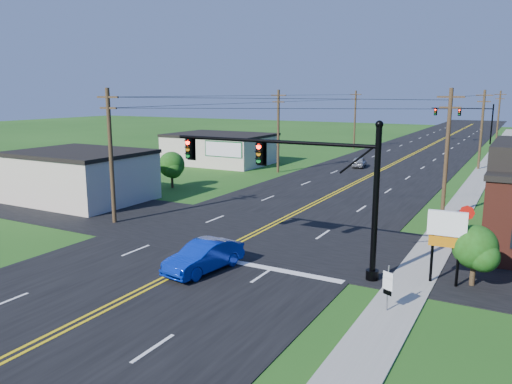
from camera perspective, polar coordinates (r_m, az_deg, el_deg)
The scene contains 21 objects.
ground at distance 22.16m, azimuth -16.34°, elevation -12.25°, with size 260.00×260.00×0.00m, color #1E4B15.
road_main at distance 66.35m, azimuth 15.75°, elevation 3.36°, with size 16.00×220.00×0.04m, color black.
road_cross at distance 31.20m, azimuth -0.58°, elevation -4.83°, with size 70.00×10.00×0.04m, color black.
sidewalk at distance 54.97m, azimuth 24.02°, elevation 1.26°, with size 2.00×160.00×0.08m, color gray.
signal_mast_main at distance 24.75m, azimuth 3.62°, elevation 2.12°, with size 11.30×0.60×7.48m.
signal_mast_far at distance 94.77m, azimuth 22.76°, elevation 7.92°, with size 10.98×0.60×7.48m.
cream_bldg_near at distance 42.90m, azimuth -19.42°, elevation 1.76°, with size 10.20×8.20×4.10m.
cream_bldg_far at distance 62.45m, azimuth -4.10°, elevation 4.98°, with size 12.20×9.20×3.70m.
utility_pole_left_a at distance 34.40m, azimuth -16.26°, elevation 4.23°, with size 1.80×0.28×9.00m.
utility_pole_left_b at distance 54.91m, azimuth 2.56°, elevation 7.14°, with size 1.80×0.28×9.00m.
utility_pole_left_c at distance 79.98m, azimuth 11.24°, elevation 8.24°, with size 1.80×0.28×9.00m.
utility_pole_right_a at distance 36.67m, azimuth 20.98°, elevation 4.34°, with size 1.80×0.28×9.00m.
utility_pole_right_b at distance 62.44m, azimuth 24.39°, elevation 6.65°, with size 1.80×0.28×9.00m.
utility_pole_right_c at distance 92.34m, azimuth 25.96°, elevation 7.71°, with size 1.80×0.28×9.00m.
shrub_corner at distance 24.65m, azimuth 23.74°, elevation -5.79°, with size 2.00×2.00×2.86m.
tree_left at distance 46.60m, azimuth -9.61°, elevation 3.09°, with size 2.40×2.40×3.37m.
blue_car at distance 24.85m, azimuth -5.98°, elevation -7.42°, with size 1.56×4.48×1.48m, color #0724A5.
distant_car at distance 60.29m, azimuth 11.71°, elevation 3.36°, with size 1.45×3.60×1.23m, color #A2A3A7.
route_sign at distance 20.86m, azimuth 14.83°, elevation -10.27°, with size 0.46×0.23×1.97m.
stop_sign at distance 30.85m, azimuth 22.93°, elevation -2.64°, with size 0.85×0.14×2.40m.
pylon_sign at distance 24.10m, azimuth 20.97°, elevation -4.24°, with size 1.70×0.34×3.48m.
Camera 1 is at (14.71, -14.12, 8.68)m, focal length 35.00 mm.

